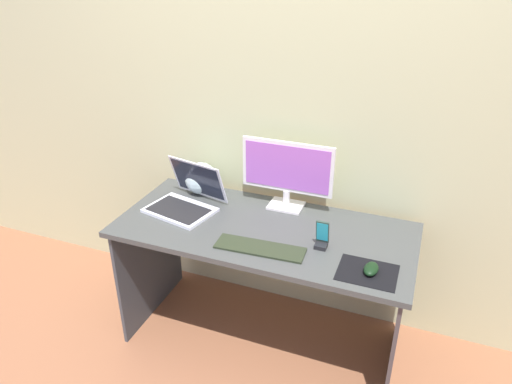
{
  "coord_description": "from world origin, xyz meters",
  "views": [
    {
      "loc": [
        0.69,
        -1.88,
        1.94
      ],
      "look_at": [
        -0.03,
        -0.02,
        0.92
      ],
      "focal_mm": 33.29,
      "sensor_mm": 36.0,
      "label": 1
    }
  ],
  "objects_px": {
    "laptop": "(186,200)",
    "keyboard_external": "(260,248)",
    "monitor": "(287,172)",
    "fishbowl": "(201,178)",
    "mouse": "(371,269)",
    "phone_in_dock": "(322,238)"
  },
  "relations": [
    {
      "from": "laptop",
      "to": "keyboard_external",
      "type": "bearing_deg",
      "value": -24.14
    },
    {
      "from": "monitor",
      "to": "laptop",
      "type": "height_order",
      "value": "monitor"
    },
    {
      "from": "fishbowl",
      "to": "laptop",
      "type": "bearing_deg",
      "value": -87.74
    },
    {
      "from": "monitor",
      "to": "fishbowl",
      "type": "relative_size",
      "value": 2.69
    },
    {
      "from": "monitor",
      "to": "fishbowl",
      "type": "distance_m",
      "value": 0.51
    },
    {
      "from": "fishbowl",
      "to": "keyboard_external",
      "type": "bearing_deg",
      "value": -39.25
    },
    {
      "from": "keyboard_external",
      "to": "mouse",
      "type": "xyz_separation_m",
      "value": [
        0.5,
        -0.0,
        0.02
      ]
    },
    {
      "from": "laptop",
      "to": "fishbowl",
      "type": "distance_m",
      "value": 0.2
    },
    {
      "from": "fishbowl",
      "to": "phone_in_dock",
      "type": "distance_m",
      "value": 0.82
    },
    {
      "from": "keyboard_external",
      "to": "phone_in_dock",
      "type": "height_order",
      "value": "phone_in_dock"
    },
    {
      "from": "fishbowl",
      "to": "keyboard_external",
      "type": "xyz_separation_m",
      "value": [
        0.51,
        -0.42,
        -0.08
      ]
    },
    {
      "from": "fishbowl",
      "to": "phone_in_dock",
      "type": "relative_size",
      "value": 1.3
    },
    {
      "from": "monitor",
      "to": "laptop",
      "type": "distance_m",
      "value": 0.55
    },
    {
      "from": "laptop",
      "to": "phone_in_dock",
      "type": "bearing_deg",
      "value": -8.02
    },
    {
      "from": "mouse",
      "to": "laptop",
      "type": "bearing_deg",
      "value": 171.89
    },
    {
      "from": "monitor",
      "to": "keyboard_external",
      "type": "xyz_separation_m",
      "value": [
        0.01,
        -0.43,
        -0.2
      ]
    },
    {
      "from": "mouse",
      "to": "monitor",
      "type": "bearing_deg",
      "value": 144.85
    },
    {
      "from": "mouse",
      "to": "keyboard_external",
      "type": "bearing_deg",
      "value": -175.48
    },
    {
      "from": "mouse",
      "to": "phone_in_dock",
      "type": "bearing_deg",
      "value": 158.69
    },
    {
      "from": "mouse",
      "to": "phone_in_dock",
      "type": "distance_m",
      "value": 0.27
    },
    {
      "from": "keyboard_external",
      "to": "phone_in_dock",
      "type": "relative_size",
      "value": 3.0
    },
    {
      "from": "fishbowl",
      "to": "mouse",
      "type": "xyz_separation_m",
      "value": [
        1.01,
        -0.42,
        -0.06
      ]
    }
  ]
}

